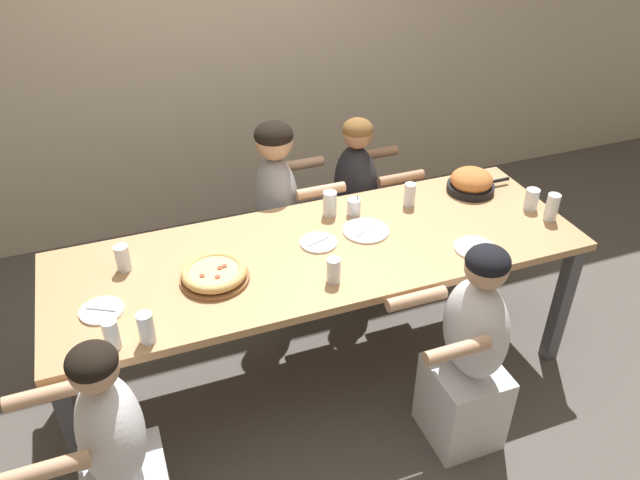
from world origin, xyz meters
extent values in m
plane|color=#514C47|center=(0.00, 0.00, 0.00)|extent=(18.00, 18.00, 0.00)
cube|color=tan|center=(0.00, 0.00, 0.77)|extent=(2.58, 0.87, 0.04)
cube|color=#4C4C51|center=(-1.23, -0.38, 0.37)|extent=(0.07, 0.07, 0.75)
cube|color=#4C4C51|center=(1.23, -0.38, 0.37)|extent=(0.07, 0.07, 0.75)
cube|color=#4C4C51|center=(-1.23, 0.38, 0.37)|extent=(0.07, 0.07, 0.75)
cube|color=#4C4C51|center=(1.23, 0.38, 0.37)|extent=(0.07, 0.07, 0.75)
cylinder|color=brown|center=(-0.53, -0.07, 0.80)|extent=(0.31, 0.31, 0.02)
torus|color=tan|center=(-0.53, -0.07, 0.83)|extent=(0.29, 0.29, 0.04)
cylinder|color=#E5C675|center=(-0.53, -0.07, 0.82)|extent=(0.24, 0.24, 0.04)
cylinder|color=#C6422D|center=(-0.53, -0.12, 0.85)|extent=(0.02, 0.02, 0.01)
cylinder|color=#C6422D|center=(-0.48, -0.05, 0.85)|extent=(0.02, 0.02, 0.01)
cylinder|color=#C6422D|center=(-0.59, -0.09, 0.85)|extent=(0.02, 0.02, 0.01)
cylinder|color=#C6422D|center=(-0.50, -0.06, 0.85)|extent=(0.02, 0.02, 0.01)
cylinder|color=black|center=(0.98, 0.24, 0.81)|extent=(0.26, 0.26, 0.04)
cylinder|color=black|center=(1.17, 0.24, 0.82)|extent=(0.12, 0.02, 0.02)
ellipsoid|color=#C17038|center=(0.98, 0.24, 0.86)|extent=(0.23, 0.23, 0.13)
cylinder|color=white|center=(-1.02, -0.12, 0.79)|extent=(0.18, 0.18, 0.01)
cube|color=#B7B7BC|center=(-1.02, -0.12, 0.80)|extent=(0.12, 0.07, 0.01)
cylinder|color=white|center=(0.70, -0.27, 0.79)|extent=(0.20, 0.20, 0.01)
cube|color=#B7B7BC|center=(0.70, -0.27, 0.80)|extent=(0.04, 0.14, 0.01)
cylinder|color=white|center=(0.01, 0.04, 0.79)|extent=(0.18, 0.18, 0.01)
cube|color=#B7B7BC|center=(0.01, 0.04, 0.80)|extent=(0.12, 0.06, 0.01)
cylinder|color=white|center=(0.27, 0.06, 0.79)|extent=(0.23, 0.23, 0.01)
cube|color=#B7B7BC|center=(0.27, 0.06, 0.80)|extent=(0.14, 0.11, 0.01)
cylinder|color=silver|center=(0.28, 0.24, 0.83)|extent=(0.07, 0.07, 0.09)
cylinder|color=#1EA8DB|center=(0.28, 0.24, 0.82)|extent=(0.06, 0.06, 0.06)
cylinder|color=black|center=(0.29, 0.24, 0.84)|extent=(0.01, 0.01, 0.11)
cylinder|color=silver|center=(1.18, -0.04, 0.85)|extent=(0.07, 0.07, 0.11)
cylinder|color=silver|center=(-0.03, -0.26, 0.85)|extent=(0.06, 0.06, 0.12)
cylinder|color=silver|center=(-0.86, -0.36, 0.86)|extent=(0.07, 0.07, 0.13)
cylinder|color=black|center=(-0.86, -0.36, 0.83)|extent=(0.06, 0.06, 0.07)
cylinder|color=silver|center=(0.59, 0.22, 0.85)|extent=(0.06, 0.06, 0.13)
cylinder|color=black|center=(0.59, 0.22, 0.82)|extent=(0.05, 0.05, 0.06)
cylinder|color=silver|center=(1.21, -0.17, 0.86)|extent=(0.07, 0.07, 0.15)
cylinder|color=black|center=(1.21, -0.17, 0.83)|extent=(0.06, 0.06, 0.08)
cylinder|color=silver|center=(-0.90, 0.16, 0.85)|extent=(0.07, 0.07, 0.13)
cylinder|color=black|center=(-0.90, 0.16, 0.82)|extent=(0.06, 0.06, 0.06)
cylinder|color=silver|center=(0.16, 0.28, 0.86)|extent=(0.07, 0.07, 0.13)
cylinder|color=silver|center=(0.16, 0.28, 0.82)|extent=(0.06, 0.06, 0.06)
cylinder|color=silver|center=(-0.99, -0.35, 0.85)|extent=(0.06, 0.06, 0.13)
cylinder|color=black|center=(-0.99, -0.35, 0.83)|extent=(0.06, 0.06, 0.09)
cube|color=#232328|center=(0.47, 0.66, 0.22)|extent=(0.32, 0.34, 0.43)
ellipsoid|color=#232328|center=(0.47, 0.66, 0.69)|extent=(0.24, 0.36, 0.53)
sphere|color=#9E7051|center=(0.47, 0.66, 1.04)|extent=(0.17, 0.17, 0.17)
ellipsoid|color=brown|center=(0.47, 0.66, 1.07)|extent=(0.17, 0.17, 0.12)
cylinder|color=#9E7051|center=(0.68, 0.83, 0.80)|extent=(0.28, 0.06, 0.06)
cylinder|color=#9E7051|center=(0.68, 0.48, 0.80)|extent=(0.28, 0.06, 0.06)
cube|color=silver|center=(0.47, -0.66, 0.22)|extent=(0.32, 0.34, 0.43)
ellipsoid|color=silver|center=(0.47, -0.66, 0.68)|extent=(0.24, 0.36, 0.49)
sphere|color=tan|center=(0.47, -0.66, 1.01)|extent=(0.18, 0.18, 0.18)
ellipsoid|color=black|center=(0.47, -0.66, 1.04)|extent=(0.19, 0.19, 0.13)
cylinder|color=tan|center=(0.27, -0.83, 0.77)|extent=(0.28, 0.06, 0.06)
cylinder|color=tan|center=(0.27, -0.48, 0.77)|extent=(0.28, 0.06, 0.06)
ellipsoid|color=silver|center=(-1.06, -0.66, 0.67)|extent=(0.24, 0.36, 0.47)
sphere|color=tan|center=(-1.06, -0.66, 0.98)|extent=(0.17, 0.17, 0.17)
ellipsoid|color=black|center=(-1.06, -0.66, 1.01)|extent=(0.18, 0.18, 0.12)
cylinder|color=tan|center=(-1.26, -0.83, 0.76)|extent=(0.28, 0.06, 0.06)
cylinder|color=tan|center=(-1.26, -0.48, 0.76)|extent=(0.28, 0.06, 0.06)
cube|color=#99999E|center=(-0.02, 0.66, 0.22)|extent=(0.32, 0.34, 0.43)
ellipsoid|color=#99999E|center=(-0.02, 0.66, 0.70)|extent=(0.24, 0.36, 0.54)
sphere|color=tan|center=(-0.02, 0.66, 1.07)|extent=(0.21, 0.21, 0.21)
ellipsoid|color=black|center=(-0.02, 0.66, 1.11)|extent=(0.21, 0.21, 0.15)
cylinder|color=tan|center=(0.19, 0.83, 0.82)|extent=(0.28, 0.06, 0.06)
cylinder|color=tan|center=(0.19, 0.48, 0.82)|extent=(0.28, 0.06, 0.06)
camera|label=1|loc=(-0.87, -2.32, 2.50)|focal=35.00mm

